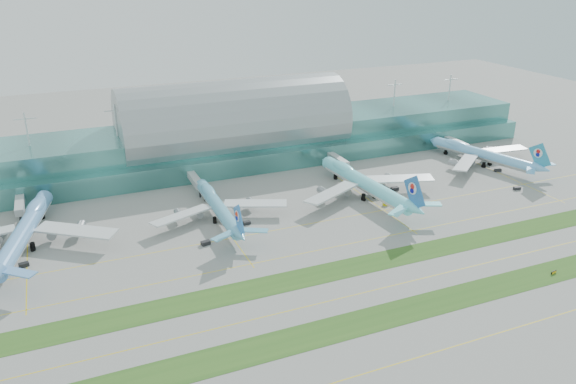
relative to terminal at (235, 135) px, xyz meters
name	(u,v)px	position (x,y,z in m)	size (l,w,h in m)	color
ground	(349,271)	(-0.01, -128.79, -14.23)	(700.00, 700.00, 0.00)	gray
terminal	(235,135)	(0.00, 0.00, 0.00)	(340.00, 69.10, 36.00)	#3D7A75
grass_strip_near	(393,314)	(-0.01, -156.79, -14.19)	(420.00, 12.00, 0.08)	#2D591E
grass_strip_far	(346,268)	(-0.01, -126.79, -14.19)	(420.00, 12.00, 0.08)	#2D591E
taxiline_a	(433,353)	(-0.01, -176.79, -14.22)	(420.00, 0.35, 0.01)	yellow
taxiline_b	(370,291)	(-0.01, -142.79, -14.22)	(420.00, 0.35, 0.01)	yellow
taxiline_c	(326,249)	(-0.01, -110.79, -14.22)	(420.00, 0.35, 0.01)	yellow
taxiline_d	(302,225)	(-0.01, -88.79, -14.22)	(420.00, 0.35, 0.01)	yellow
airliner_a	(25,229)	(-103.63, -64.34, -7.47)	(68.19, 78.65, 21.90)	#659FDE
airliner_b	(218,206)	(-29.79, -69.05, -8.57)	(58.74, 66.55, 18.34)	#60B3D4
airliner_c	(364,182)	(38.77, -71.22, -7.56)	(69.01, 78.60, 21.62)	#70EAF7
airliner_d	(481,154)	(117.66, -57.50, -8.21)	(59.91, 69.41, 19.52)	#72C1FA
gse_b	(24,265)	(-104.64, -81.22, -13.52)	(3.31, 1.94, 1.42)	black
gse_c	(206,243)	(-40.97, -90.17, -13.46)	(3.46, 2.04, 1.54)	black
gse_d	(247,223)	(-20.72, -79.30, -13.54)	(2.94, 1.70, 1.38)	black
gse_e	(387,203)	(43.10, -84.42, -13.45)	(3.77, 1.69, 1.56)	yellow
gse_f	(395,189)	(55.58, -71.41, -13.40)	(3.73, 1.86, 1.66)	black
gse_g	(517,188)	(109.55, -92.98, -13.49)	(3.26, 1.80, 1.46)	black
gse_h	(498,170)	(118.69, -69.97, -13.57)	(3.60, 1.69, 1.31)	black
taxiway_sign_east	(554,272)	(64.33, -157.86, -13.66)	(2.69, 0.74, 1.14)	black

